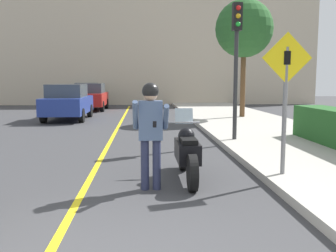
{
  "coord_description": "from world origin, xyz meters",
  "views": [
    {
      "loc": [
        0.43,
        -3.43,
        1.86
      ],
      "look_at": [
        0.89,
        3.63,
        0.99
      ],
      "focal_mm": 40.0,
      "sensor_mm": 36.0,
      "label": 1
    }
  ],
  "objects_px": {
    "person_biker": "(151,124)",
    "crossing_sign": "(286,90)",
    "street_tree": "(244,29)",
    "parked_car_grey": "(89,94)",
    "traffic_light": "(237,46)",
    "parked_car_red": "(91,97)",
    "parked_car_blue": "(68,102)",
    "motorcycle": "(187,153)"
  },
  "relations": [
    {
      "from": "crossing_sign",
      "to": "parked_car_grey",
      "type": "xyz_separation_m",
      "value": [
        -6.74,
        22.46,
        -0.83
      ]
    },
    {
      "from": "parked_car_blue",
      "to": "traffic_light",
      "type": "bearing_deg",
      "value": -49.6
    },
    {
      "from": "street_tree",
      "to": "person_biker",
      "type": "bearing_deg",
      "value": -112.15
    },
    {
      "from": "street_tree",
      "to": "parked_car_blue",
      "type": "height_order",
      "value": "street_tree"
    },
    {
      "from": "crossing_sign",
      "to": "parked_car_red",
      "type": "bearing_deg",
      "value": 108.79
    },
    {
      "from": "person_biker",
      "to": "crossing_sign",
      "type": "relative_size",
      "value": 0.71
    },
    {
      "from": "traffic_light",
      "to": "street_tree",
      "type": "xyz_separation_m",
      "value": [
        2.02,
        6.77,
        1.39
      ]
    },
    {
      "from": "motorcycle",
      "to": "parked_car_red",
      "type": "distance_m",
      "value": 17.39
    },
    {
      "from": "motorcycle",
      "to": "person_biker",
      "type": "distance_m",
      "value": 1.13
    },
    {
      "from": "traffic_light",
      "to": "parked_car_blue",
      "type": "relative_size",
      "value": 0.92
    },
    {
      "from": "person_biker",
      "to": "parked_car_red",
      "type": "distance_m",
      "value": 17.86
    },
    {
      "from": "parked_car_red",
      "to": "street_tree",
      "type": "bearing_deg",
      "value": -38.5
    },
    {
      "from": "crossing_sign",
      "to": "parked_car_grey",
      "type": "distance_m",
      "value": 23.47
    },
    {
      "from": "parked_car_blue",
      "to": "crossing_sign",
      "type": "bearing_deg",
      "value": -61.75
    },
    {
      "from": "motorcycle",
      "to": "parked_car_grey",
      "type": "bearing_deg",
      "value": 102.73
    },
    {
      "from": "motorcycle",
      "to": "traffic_light",
      "type": "height_order",
      "value": "traffic_light"
    },
    {
      "from": "street_tree",
      "to": "motorcycle",
      "type": "bearing_deg",
      "value": -110.09
    },
    {
      "from": "traffic_light",
      "to": "parked_car_blue",
      "type": "distance_m",
      "value": 9.81
    },
    {
      "from": "crossing_sign",
      "to": "street_tree",
      "type": "relative_size",
      "value": 0.47
    },
    {
      "from": "traffic_light",
      "to": "parked_car_grey",
      "type": "bearing_deg",
      "value": 110.43
    },
    {
      "from": "street_tree",
      "to": "parked_car_grey",
      "type": "height_order",
      "value": "street_tree"
    },
    {
      "from": "parked_car_red",
      "to": "person_biker",
      "type": "bearing_deg",
      "value": -78.96
    },
    {
      "from": "person_biker",
      "to": "street_tree",
      "type": "height_order",
      "value": "street_tree"
    },
    {
      "from": "person_biker",
      "to": "motorcycle",
      "type": "bearing_deg",
      "value": 42.41
    },
    {
      "from": "parked_car_blue",
      "to": "parked_car_red",
      "type": "bearing_deg",
      "value": 87.25
    },
    {
      "from": "person_biker",
      "to": "crossing_sign",
      "type": "bearing_deg",
      "value": 7.9
    },
    {
      "from": "person_biker",
      "to": "parked_car_red",
      "type": "xyz_separation_m",
      "value": [
        -3.42,
        17.53,
        -0.28
      ]
    },
    {
      "from": "person_biker",
      "to": "parked_car_grey",
      "type": "distance_m",
      "value": 23.21
    },
    {
      "from": "person_biker",
      "to": "street_tree",
      "type": "relative_size",
      "value": 0.34
    },
    {
      "from": "street_tree",
      "to": "parked_car_blue",
      "type": "distance_m",
      "value": 8.93
    },
    {
      "from": "traffic_light",
      "to": "crossing_sign",
      "type": "bearing_deg",
      "value": -91.48
    },
    {
      "from": "traffic_light",
      "to": "motorcycle",
      "type": "bearing_deg",
      "value": -115.91
    },
    {
      "from": "traffic_light",
      "to": "parked_car_grey",
      "type": "distance_m",
      "value": 19.71
    },
    {
      "from": "motorcycle",
      "to": "street_tree",
      "type": "bearing_deg",
      "value": 69.91
    },
    {
      "from": "parked_car_red",
      "to": "parked_car_grey",
      "type": "height_order",
      "value": "same"
    },
    {
      "from": "motorcycle",
      "to": "parked_car_blue",
      "type": "bearing_deg",
      "value": 111.58
    },
    {
      "from": "motorcycle",
      "to": "parked_car_grey",
      "type": "height_order",
      "value": "parked_car_grey"
    },
    {
      "from": "person_biker",
      "to": "traffic_light",
      "type": "relative_size",
      "value": 0.47
    },
    {
      "from": "street_tree",
      "to": "parked_car_blue",
      "type": "relative_size",
      "value": 1.29
    },
    {
      "from": "crossing_sign",
      "to": "street_tree",
      "type": "distance_m",
      "value": 11.34
    },
    {
      "from": "parked_car_red",
      "to": "parked_car_grey",
      "type": "distance_m",
      "value": 5.35
    },
    {
      "from": "parked_car_grey",
      "to": "person_biker",
      "type": "bearing_deg",
      "value": -79.29
    }
  ]
}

